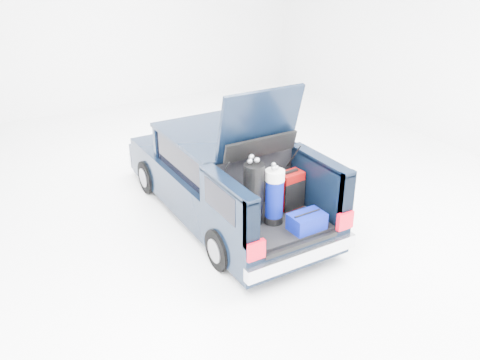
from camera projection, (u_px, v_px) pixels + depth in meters
ground at (225, 213)px, 8.77m from camera, size 14.00×14.00×0.00m
car at (222, 176)px, 8.56m from camera, size 1.87×4.65×2.47m
red_suitcase at (291, 190)px, 7.61m from camera, size 0.39×0.27×0.61m
black_golf_bag at (253, 194)px, 7.09m from camera, size 0.31×0.34×1.04m
blue_golf_bag at (274, 196)px, 7.15m from camera, size 0.35×0.35×0.92m
blue_duffel at (307, 221)px, 7.10m from camera, size 0.51×0.33×0.26m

